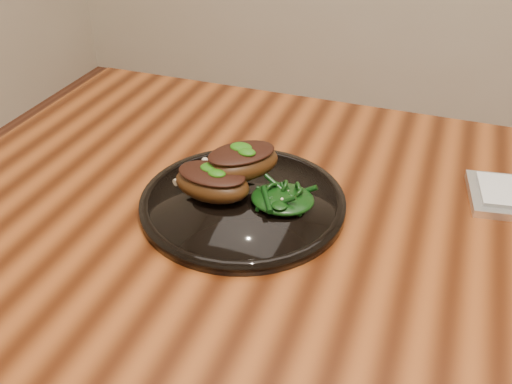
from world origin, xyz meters
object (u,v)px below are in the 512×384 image
(lamb_chop_front, at_px, (212,182))
(plate, at_px, (243,202))
(greens_heap, at_px, (283,195))
(desk, at_px, (446,291))

(lamb_chop_front, bearing_deg, plate, 13.43)
(plate, distance_m, lamb_chop_front, 0.06)
(greens_heap, bearing_deg, desk, 2.15)
(lamb_chop_front, bearing_deg, greens_heap, 8.74)
(desk, distance_m, greens_heap, 0.27)
(plate, xyz_separation_m, greens_heap, (0.06, 0.01, 0.02))
(lamb_chop_front, relative_size, greens_heap, 1.35)
(desk, relative_size, plate, 5.26)
(plate, bearing_deg, greens_heap, 5.19)
(plate, distance_m, greens_heap, 0.06)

